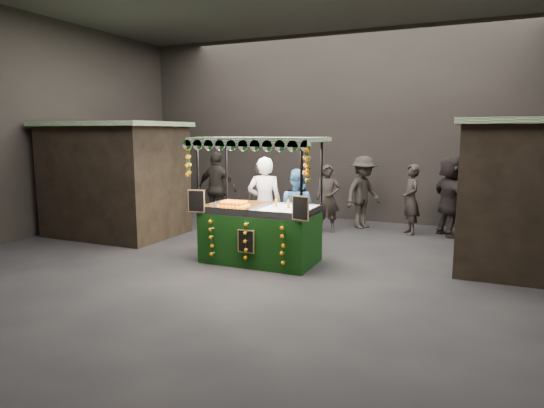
% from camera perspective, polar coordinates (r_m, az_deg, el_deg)
% --- Properties ---
extents(ground, '(12.00, 12.00, 0.00)m').
position_cam_1_polar(ground, '(8.50, -0.02, -7.50)').
color(ground, black).
rests_on(ground, ground).
extents(market_hall, '(12.10, 10.10, 5.05)m').
position_cam_1_polar(market_hall, '(8.23, -0.03, 15.76)').
color(market_hall, black).
rests_on(market_hall, ground).
extents(neighbour_stall_left, '(3.00, 2.20, 2.60)m').
position_cam_1_polar(neighbour_stall_left, '(11.49, -18.43, 2.95)').
color(neighbour_stall_left, black).
rests_on(neighbour_stall_left, ground).
extents(juice_stall, '(2.36, 1.39, 2.28)m').
position_cam_1_polar(juice_stall, '(8.59, -1.45, -2.47)').
color(juice_stall, black).
rests_on(juice_stall, ground).
extents(vendor_grey, '(0.79, 0.64, 1.89)m').
position_cam_1_polar(vendor_grey, '(9.46, -0.90, 0.03)').
color(vendor_grey, gray).
rests_on(vendor_grey, ground).
extents(vendor_blue, '(0.95, 0.83, 1.66)m').
position_cam_1_polar(vendor_blue, '(9.33, 3.10, -0.81)').
color(vendor_blue, navy).
rests_on(vendor_blue, ground).
extents(shopper_0, '(0.67, 0.53, 1.61)m').
position_cam_1_polar(shopper_0, '(11.30, 6.76, 0.67)').
color(shopper_0, black).
rests_on(shopper_0, ground).
extents(shopper_1, '(1.04, 0.96, 1.73)m').
position_cam_1_polar(shopper_1, '(9.49, 24.99, -1.27)').
color(shopper_1, black).
rests_on(shopper_1, ground).
extents(shopper_2, '(1.11, 0.47, 1.89)m').
position_cam_1_polar(shopper_2, '(12.08, -6.66, 1.86)').
color(shopper_2, '#292321').
rests_on(shopper_2, ground).
extents(shopper_3, '(1.13, 1.33, 1.79)m').
position_cam_1_polar(shopper_3, '(11.88, 11.00, 1.40)').
color(shopper_3, black).
rests_on(shopper_3, ground).
extents(shopper_4, '(0.97, 0.93, 1.67)m').
position_cam_1_polar(shopper_4, '(11.19, -1.09, 0.80)').
color(shopper_4, black).
rests_on(shopper_4, ground).
extents(shopper_5, '(1.36, 1.75, 1.85)m').
position_cam_1_polar(shopper_5, '(11.50, 20.78, 0.91)').
color(shopper_5, black).
rests_on(shopper_5, ground).
extents(shopper_6, '(0.62, 0.71, 1.64)m').
position_cam_1_polar(shopper_6, '(11.42, 16.48, 0.53)').
color(shopper_6, black).
rests_on(shopper_6, ground).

